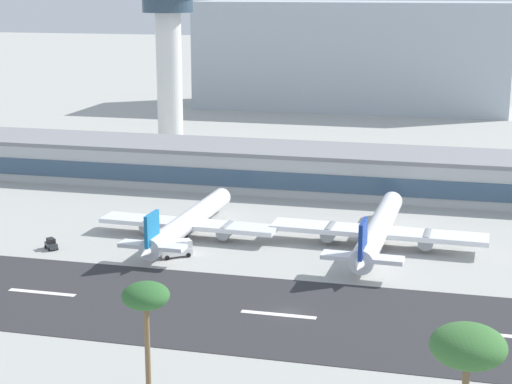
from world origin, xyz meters
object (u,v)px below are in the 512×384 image
Objects in this scene: airliner_navy_tail_gate_1 at (377,231)px; palm_tree_1 at (468,348)px; control_tower at (169,53)px; service_baggage_tug_1 at (51,244)px; service_box_truck_0 at (176,248)px; distant_hotel_block at (351,55)px; airliner_blue_tail_gate_0 at (186,223)px; palm_tree_0 at (146,299)px; terminal_building at (317,169)px.

palm_tree_1 is (16.78, -77.74, 11.44)m from airliner_navy_tail_gate_1.
control_tower is 13.81× the size of service_baggage_tug_1.
control_tower reaches higher than palm_tree_1.
airliner_navy_tail_gate_1 is at bearing -15.18° from service_box_truck_0.
service_baggage_tug_1 is at bearing -98.40° from distant_hotel_block.
airliner_blue_tail_gate_0 is at bearing -68.78° from control_tower.
palm_tree_0 reaches higher than service_baggage_tug_1.
airliner_blue_tail_gate_0 is 26.86m from service_baggage_tug_1.
terminal_building is 33.02× the size of service_box_truck_0.
airliner_blue_tail_gate_0 is (-7.17, -192.78, -18.51)m from distant_hotel_block.
palm_tree_0 reaches higher than terminal_building.
terminal_building is at bearing -40.98° from control_tower.
terminal_building reaches higher than airliner_blue_tail_gate_0.
distant_hotel_block is 272.08m from palm_tree_1.
palm_tree_0 is at bearing 167.22° from palm_tree_1.
terminal_building is at bearing 89.41° from palm_tree_0.
palm_tree_0 is (54.62, -162.63, -15.76)m from control_tower.
airliner_blue_tail_gate_0 is at bearing 104.58° from palm_tree_0.
palm_tree_1 is at bearing -12.78° from palm_tree_0.
palm_tree_0 is (-20.88, -69.19, 10.03)m from airliner_navy_tail_gate_1.
airliner_blue_tail_gate_0 reaches higher than service_baggage_tug_1.
terminal_building is 4.37× the size of airliner_blue_tail_gate_0.
control_tower reaches higher than palm_tree_0.
service_box_truck_0 is (1.88, -12.01, -1.34)m from airliner_blue_tail_gate_0.
palm_tree_1 is (36.49, -122.70, 9.58)m from terminal_building.
distant_hotel_block is 8.17× the size of palm_tree_0.
distant_hotel_block is 2.67× the size of airliner_blue_tail_gate_0.
service_baggage_tug_1 is at bearing 106.64° from airliner_navy_tail_gate_1.
palm_tree_1 is at bearing -79.88° from distant_hotel_block.
palm_tree_1 is (53.06, -62.98, 13.00)m from service_box_truck_0.
terminal_building is 51.20m from airliner_blue_tail_gate_0.
distant_hotel_block is 20.17× the size of service_box_truck_0.
palm_tree_0 is 0.90× the size of palm_tree_1.
airliner_blue_tail_gate_0 is 69.41m from palm_tree_0.
airliner_navy_tail_gate_1 is 14.76× the size of service_baggage_tug_1.
airliner_blue_tail_gate_0 is 2.74× the size of palm_tree_1.
service_baggage_tug_1 is at bearing 145.51° from service_box_truck_0.
terminal_building is at bearing -85.55° from distant_hotel_block.
palm_tree_0 is at bearing -71.43° from control_tower.
control_tower is 2.75× the size of palm_tree_1.
palm_tree_1 is at bearing -87.21° from service_box_truck_0.
distant_hotel_block reaches higher than palm_tree_0.
distant_hotel_block is at bearing 0.40° from airliner_blue_tail_gate_0.
airliner_blue_tail_gate_0 is 93.69m from palm_tree_1.
airliner_navy_tail_gate_1 is at bearing 73.20° from palm_tree_0.
service_baggage_tug_1 is at bearing -124.39° from terminal_building.
terminal_building is at bearing 25.72° from airliner_navy_tail_gate_1.
airliner_blue_tail_gate_0 reaches higher than service_box_truck_0.
control_tower reaches higher than distant_hotel_block.
control_tower is 113.86m from service_baggage_tug_1.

